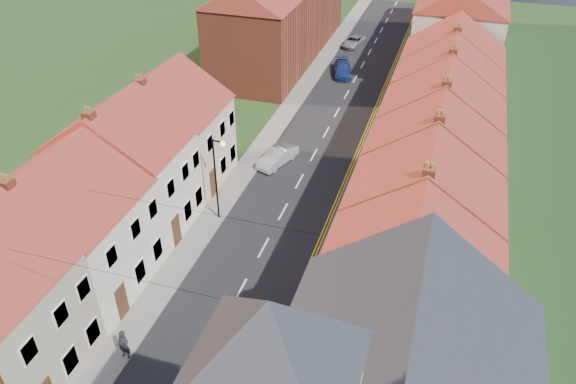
{
  "coord_description": "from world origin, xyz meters",
  "views": [
    {
      "loc": [
        9.66,
        -7.48,
        22.98
      ],
      "look_at": [
        1.14,
        19.55,
        3.5
      ],
      "focal_mm": 35.0,
      "sensor_mm": 36.0,
      "label": 1
    }
  ],
  "objects_px": {
    "car_distant": "(354,41)",
    "pedestrian_right": "(323,305)",
    "car_mid": "(277,156)",
    "pedestrian_left": "(124,345)",
    "lamppost": "(217,175)",
    "car_far": "(342,69)"
  },
  "relations": [
    {
      "from": "lamppost",
      "to": "pedestrian_left",
      "type": "bearing_deg",
      "value": -89.47
    },
    {
      "from": "car_mid",
      "to": "pedestrian_left",
      "type": "distance_m",
      "value": 20.15
    },
    {
      "from": "lamppost",
      "to": "car_far",
      "type": "relative_size",
      "value": 1.4
    },
    {
      "from": "lamppost",
      "to": "car_distant",
      "type": "relative_size",
      "value": 1.53
    },
    {
      "from": "pedestrian_left",
      "to": "pedestrian_right",
      "type": "distance_m",
      "value": 10.4
    },
    {
      "from": "lamppost",
      "to": "pedestrian_right",
      "type": "height_order",
      "value": "lamppost"
    },
    {
      "from": "car_distant",
      "to": "pedestrian_left",
      "type": "distance_m",
      "value": 47.62
    },
    {
      "from": "car_far",
      "to": "pedestrian_left",
      "type": "distance_m",
      "value": 38.87
    },
    {
      "from": "lamppost",
      "to": "car_mid",
      "type": "relative_size",
      "value": 1.53
    },
    {
      "from": "car_far",
      "to": "pedestrian_left",
      "type": "xyz_separation_m",
      "value": [
        -2.2,
        -38.81,
        0.37
      ]
    },
    {
      "from": "car_far",
      "to": "car_distant",
      "type": "distance_m",
      "value": 8.82
    },
    {
      "from": "car_distant",
      "to": "pedestrian_right",
      "type": "height_order",
      "value": "pedestrian_right"
    },
    {
      "from": "car_distant",
      "to": "pedestrian_left",
      "type": "xyz_separation_m",
      "value": [
        -1.52,
        -47.6,
        0.45
      ]
    },
    {
      "from": "lamppost",
      "to": "car_mid",
      "type": "distance_m",
      "value": 8.55
    },
    {
      "from": "pedestrian_left",
      "to": "pedestrian_right",
      "type": "bearing_deg",
      "value": 35.13
    },
    {
      "from": "car_far",
      "to": "pedestrian_left",
      "type": "bearing_deg",
      "value": -109.2
    },
    {
      "from": "pedestrian_right",
      "to": "lamppost",
      "type": "bearing_deg",
      "value": -35.9
    },
    {
      "from": "lamppost",
      "to": "car_distant",
      "type": "xyz_separation_m",
      "value": [
        1.64,
        35.41,
        -2.99
      ]
    },
    {
      "from": "lamppost",
      "to": "car_far",
      "type": "bearing_deg",
      "value": 85.04
    },
    {
      "from": "car_mid",
      "to": "pedestrian_right",
      "type": "bearing_deg",
      "value": -43.97
    },
    {
      "from": "lamppost",
      "to": "pedestrian_left",
      "type": "height_order",
      "value": "lamppost"
    },
    {
      "from": "car_mid",
      "to": "pedestrian_right",
      "type": "relative_size",
      "value": 2.27
    }
  ]
}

